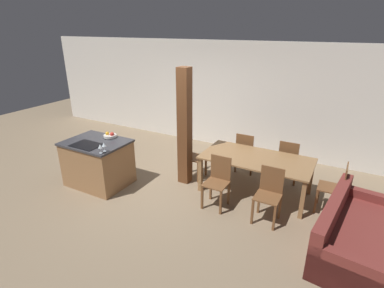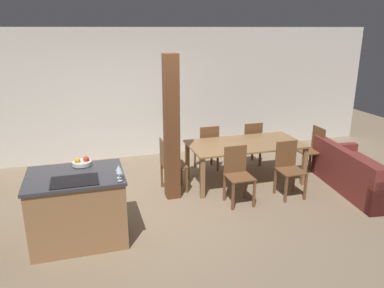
{
  "view_description": "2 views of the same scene",
  "coord_description": "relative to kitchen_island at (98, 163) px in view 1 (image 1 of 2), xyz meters",
  "views": [
    {
      "loc": [
        3.11,
        -4.38,
        3.02
      ],
      "look_at": [
        0.6,
        0.2,
        0.95
      ],
      "focal_mm": 28.0,
      "sensor_mm": 36.0,
      "label": 1
    },
    {
      "loc": [
        -0.99,
        -5.14,
        2.69
      ],
      "look_at": [
        0.6,
        0.2,
        0.95
      ],
      "focal_mm": 35.0,
      "sensor_mm": 36.0,
      "label": 2
    }
  ],
  "objects": [
    {
      "name": "timber_post",
      "position": [
        1.48,
        0.92,
        0.7
      ],
      "size": [
        0.22,
        0.22,
        2.33
      ],
      "color": "brown",
      "rests_on": "ground_plane"
    },
    {
      "name": "couch",
      "position": [
        4.61,
        0.26,
        -0.2
      ],
      "size": [
        1.09,
        1.98,
        0.74
      ],
      "rotation": [
        0.0,
        0.0,
        1.44
      ],
      "color": "maroon",
      "rests_on": "ground_plane"
    },
    {
      "name": "ground_plane",
      "position": [
        1.16,
        0.51,
        -0.46
      ],
      "size": [
        16.0,
        16.0,
        0.0
      ],
      "primitive_type": "plane",
      "color": "#847056"
    },
    {
      "name": "dining_chair_head_end",
      "position": [
        1.5,
        1.17,
        0.02
      ],
      "size": [
        0.4,
        0.4,
        0.91
      ],
      "rotation": [
        0.0,
        0.0,
        1.57
      ],
      "color": "brown",
      "rests_on": "ground_plane"
    },
    {
      "name": "wine_glass_near",
      "position": [
        0.53,
        -0.39,
        0.59
      ],
      "size": [
        0.08,
        0.08,
        0.17
      ],
      "color": "silver",
      "rests_on": "kitchen_island"
    },
    {
      "name": "fruit_bowl",
      "position": [
        0.1,
        0.31,
        0.5
      ],
      "size": [
        0.25,
        0.25,
        0.11
      ],
      "color": "silver",
      "rests_on": "kitchen_island"
    },
    {
      "name": "kitchen_island",
      "position": [
        0.0,
        0.0,
        0.0
      ],
      "size": [
        1.21,
        0.93,
        0.92
      ],
      "color": "#9E7047",
      "rests_on": "ground_plane"
    },
    {
      "name": "wine_glass_middle",
      "position": [
        0.53,
        -0.3,
        0.59
      ],
      "size": [
        0.08,
        0.08,
        0.17
      ],
      "color": "silver",
      "rests_on": "kitchen_island"
    },
    {
      "name": "dining_chair_far_right",
      "position": [
        3.34,
        1.91,
        0.02
      ],
      "size": [
        0.4,
        0.4,
        0.91
      ],
      "rotation": [
        0.0,
        0.0,
        3.14
      ],
      "color": "brown",
      "rests_on": "ground_plane"
    },
    {
      "name": "dining_chair_far_left",
      "position": [
        2.43,
        1.91,
        0.02
      ],
      "size": [
        0.4,
        0.4,
        0.91
      ],
      "rotation": [
        0.0,
        0.0,
        3.14
      ],
      "color": "brown",
      "rests_on": "ground_plane"
    },
    {
      "name": "wall_back",
      "position": [
        1.16,
        3.18,
        0.89
      ],
      "size": [
        11.2,
        0.08,
        2.7
      ],
      "color": "silver",
      "rests_on": "ground_plane"
    },
    {
      "name": "dining_chair_foot_end",
      "position": [
        4.27,
        1.17,
        0.02
      ],
      "size": [
        0.4,
        0.4,
        0.91
      ],
      "rotation": [
        0.0,
        0.0,
        -1.57
      ],
      "color": "brown",
      "rests_on": "ground_plane"
    },
    {
      "name": "dining_table",
      "position": [
        2.88,
        1.17,
        0.19
      ],
      "size": [
        2.02,
        1.02,
        0.73
      ],
      "color": "olive",
      "rests_on": "ground_plane"
    },
    {
      "name": "dining_chair_near_right",
      "position": [
        3.34,
        0.43,
        0.02
      ],
      "size": [
        0.4,
        0.4,
        0.91
      ],
      "color": "brown",
      "rests_on": "ground_plane"
    },
    {
      "name": "dining_chair_near_left",
      "position": [
        2.43,
        0.43,
        0.02
      ],
      "size": [
        0.4,
        0.4,
        0.91
      ],
      "color": "brown",
      "rests_on": "ground_plane"
    }
  ]
}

